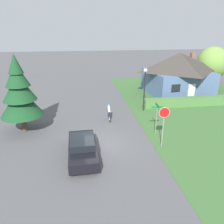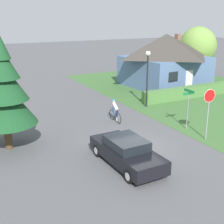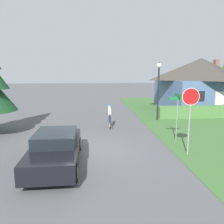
{
  "view_description": "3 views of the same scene",
  "coord_description": "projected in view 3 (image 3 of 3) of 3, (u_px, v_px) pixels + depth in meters",
  "views": [
    {
      "loc": [
        -1.29,
        -14.23,
        8.18
      ],
      "look_at": [
        1.2,
        2.92,
        1.44
      ],
      "focal_mm": 35.0,
      "sensor_mm": 36.0,
      "label": 1
    },
    {
      "loc": [
        -8.5,
        -13.35,
        7.04
      ],
      "look_at": [
        -0.29,
        2.27,
        1.51
      ],
      "focal_mm": 50.0,
      "sensor_mm": 36.0,
      "label": 2
    },
    {
      "loc": [
        0.16,
        -9.97,
        3.67
      ],
      "look_at": [
        1.14,
        2.36,
        1.45
      ],
      "focal_mm": 35.0,
      "sensor_mm": 36.0,
      "label": 3
    }
  ],
  "objects": [
    {
      "name": "cyclist",
      "position": [
        110.0,
        117.0,
        14.83
      ],
      "size": [
        0.44,
        1.69,
        1.53
      ],
      "rotation": [
        0.0,
        0.0,
        1.56
      ],
      "color": "black",
      "rests_on": "ground"
    },
    {
      "name": "sedan_left_lane",
      "position": [
        56.0,
        148.0,
        8.8
      ],
      "size": [
        1.94,
        4.58,
        1.36
      ],
      "rotation": [
        0.0,
        0.0,
        1.6
      ],
      "color": "black",
      "rests_on": "ground"
    },
    {
      "name": "cottage_house",
      "position": [
        200.0,
        82.0,
        23.06
      ],
      "size": [
        8.75,
        8.0,
        5.2
      ],
      "rotation": [
        0.0,
        0.0,
        0.1
      ],
      "color": "slate",
      "rests_on": "ground"
    },
    {
      "name": "street_lamp",
      "position": [
        159.0,
        80.0,
        16.67
      ],
      "size": [
        0.38,
        0.38,
        4.5
      ],
      "color": "black",
      "rests_on": "ground"
    },
    {
      "name": "street_name_sign",
      "position": [
        177.0,
        109.0,
        11.53
      ],
      "size": [
        0.9,
        0.9,
        2.59
      ],
      "color": "gray",
      "rests_on": "ground"
    },
    {
      "name": "ground_plane",
      "position": [
        92.0,
        151.0,
        10.42
      ],
      "size": [
        140.0,
        140.0,
        0.0
      ],
      "primitive_type": "plane",
      "color": "#515154"
    },
    {
      "name": "hedge_row",
      "position": [
        218.0,
        112.0,
        18.25
      ],
      "size": [
        10.17,
        0.9,
        0.97
      ],
      "primitive_type": "cube",
      "color": "#4C7A3D",
      "rests_on": "ground"
    },
    {
      "name": "stop_sign",
      "position": [
        190.0,
        108.0,
        9.6
      ],
      "size": [
        0.76,
        0.1,
        3.03
      ],
      "rotation": [
        0.0,
        0.0,
        3.04
      ],
      "color": "gray",
      "rests_on": "ground"
    }
  ]
}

